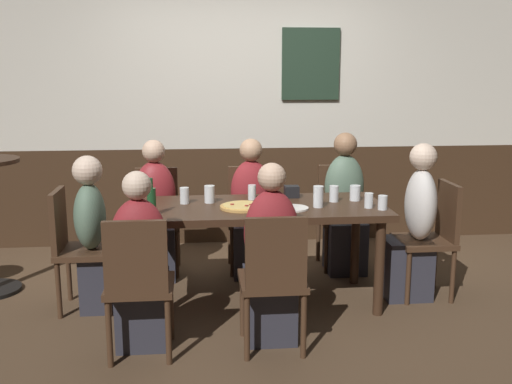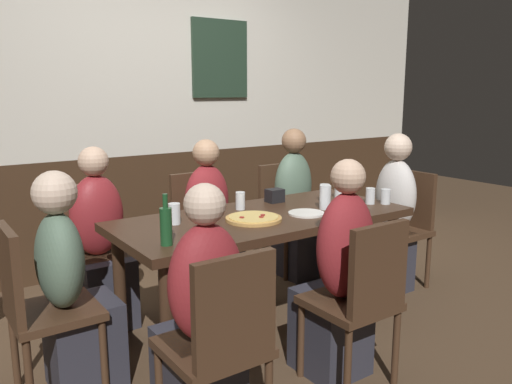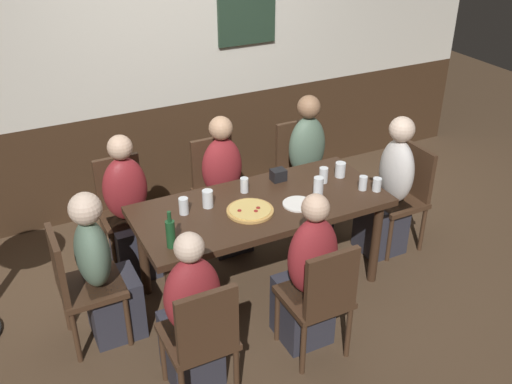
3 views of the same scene
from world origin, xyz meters
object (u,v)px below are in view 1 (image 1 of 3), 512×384
(beer_glass_half, at_px, (334,195))
(pint_glass_amber, at_px, (355,193))
(chair_right_far, at_px, (340,210))
(person_left_far, at_px, (156,220))
(person_head_east, at_px, (413,233))
(chair_head_east, at_px, (434,233))
(person_mid_near, at_px, (270,268))
(pint_glass_pale, at_px, (210,195))
(chair_mid_far, at_px, (250,212))
(dining_table, at_px, (260,216))
(chair_left_far, at_px, (157,214))
(person_right_far, at_px, (345,213))
(condiment_caddy, at_px, (292,192))
(chair_left_near, at_px, (138,280))
(plate_white_large, at_px, (293,208))
(tumbler_water, at_px, (184,196))
(chair_mid_near, at_px, (274,275))
(tumbler_short, at_px, (369,201))
(pizza, at_px, (243,206))
(pint_glass_stout, at_px, (383,204))
(chair_head_west, at_px, (75,243))
(person_left_near, at_px, (141,275))
(highball_clear, at_px, (318,198))
(beer_glass_tall, at_px, (252,193))
(beer_bottle_green, at_px, (152,201))
(person_head_west, at_px, (98,245))
(person_mid_far, at_px, (252,218))

(beer_glass_half, bearing_deg, pint_glass_amber, 7.97)
(chair_right_far, relative_size, person_left_far, 0.77)
(person_head_east, bearing_deg, chair_head_east, 0.00)
(person_mid_near, xyz_separation_m, pint_glass_pale, (-0.36, 0.78, 0.31))
(person_mid_near, bearing_deg, chair_mid_far, 90.00)
(pint_glass_pale, bearing_deg, dining_table, -19.26)
(chair_left_far, relative_size, person_right_far, 0.74)
(chair_right_far, bearing_deg, condiment_caddy, -133.03)
(person_mid_near, height_order, beer_glass_half, person_mid_near)
(person_right_far, distance_m, person_head_east, 0.75)
(chair_left_near, height_order, person_left_far, person_left_far)
(chair_mid_far, relative_size, plate_white_large, 3.97)
(chair_head_east, xyz_separation_m, person_mid_near, (-1.33, -0.66, -0.01))
(chair_left_near, height_order, tumbler_water, chair_left_near)
(chair_mid_near, distance_m, tumbler_short, 1.05)
(pizza, distance_m, condiment_caddy, 0.52)
(pint_glass_stout, relative_size, pint_glass_amber, 0.88)
(chair_head_west, bearing_deg, chair_right_far, 21.02)
(person_left_near, bearing_deg, person_head_east, 18.40)
(chair_mid_far, height_order, pint_glass_stout, chair_mid_far)
(chair_head_east, height_order, tumbler_water, chair_head_east)
(pizza, distance_m, highball_clear, 0.54)
(person_right_far, bearing_deg, chair_mid_near, -118.52)
(person_left_near, distance_m, pint_glass_stout, 1.73)
(person_mid_near, xyz_separation_m, beer_glass_half, (0.56, 0.73, 0.31))
(condiment_caddy, bearing_deg, chair_mid_near, -104.36)
(beer_glass_tall, height_order, beer_bottle_green, beer_bottle_green)
(chair_left_near, distance_m, chair_head_west, 0.97)
(chair_mid_far, bearing_deg, chair_mid_near, -90.00)
(chair_head_east, relative_size, person_head_west, 0.78)
(pizza, distance_m, tumbler_water, 0.46)
(person_left_far, bearing_deg, tumbler_short, -27.39)
(chair_mid_near, bearing_deg, condiment_caddy, 75.64)
(chair_mid_far, bearing_deg, person_head_east, -35.06)
(dining_table, relative_size, person_mid_near, 1.57)
(person_head_west, distance_m, pizza, 1.08)
(chair_right_far, relative_size, tumbler_short, 8.18)
(person_mid_far, distance_m, beer_glass_tall, 0.55)
(chair_mid_far, distance_m, pint_glass_amber, 1.07)
(chair_head_east, relative_size, tumbler_water, 7.35)
(dining_table, bearing_deg, beer_glass_half, 7.24)
(chair_mid_near, bearing_deg, person_head_east, 35.06)
(plate_white_large, bearing_deg, pint_glass_stout, -7.26)
(tumbler_water, distance_m, plate_white_large, 0.81)
(chair_mid_far, relative_size, beer_bottle_green, 3.42)
(chair_left_far, xyz_separation_m, plate_white_large, (1.02, -0.95, 0.25))
(person_left_near, height_order, person_mid_near, person_mid_near)
(pint_glass_pale, bearing_deg, beer_glass_half, -3.34)
(tumbler_water, bearing_deg, pint_glass_amber, -0.85)
(person_mid_far, height_order, person_left_far, same)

